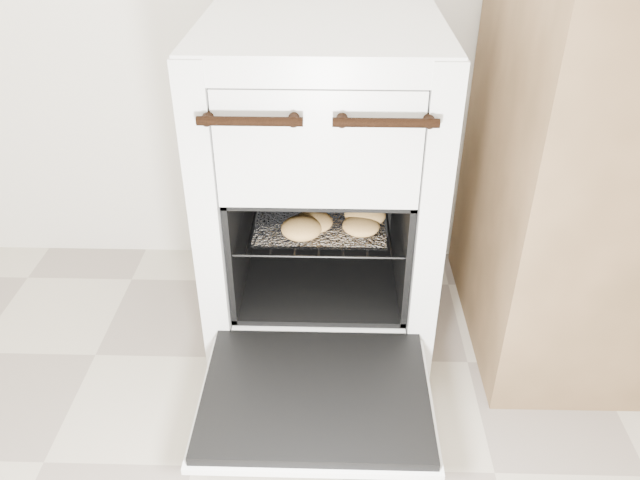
{
  "coord_description": "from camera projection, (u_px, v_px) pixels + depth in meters",
  "views": [
    {
      "loc": [
        -0.03,
        -0.2,
        1.16
      ],
      "look_at": [
        -0.06,
        1.06,
        0.36
      ],
      "focal_mm": 35.0,
      "sensor_mm": 36.0,
      "label": 1
    }
  ],
  "objects": [
    {
      "name": "oven_rack",
      "position": [
        321.0,
        216.0,
        1.54
      ],
      "size": [
        0.4,
        0.38,
        0.01
      ],
      "color": "black",
      "rests_on": "stove"
    },
    {
      "name": "baked_rolls",
      "position": [
        346.0,
        214.0,
        1.49
      ],
      "size": [
        0.27,
        0.25,
        0.05
      ],
      "color": "tan",
      "rests_on": "foil_sheet"
    },
    {
      "name": "oven_door",
      "position": [
        316.0,
        395.0,
        1.31
      ],
      "size": [
        0.49,
        0.38,
        0.03
      ],
      "color": "black",
      "rests_on": "stove"
    },
    {
      "name": "foil_sheet",
      "position": [
        321.0,
        218.0,
        1.52
      ],
      "size": [
        0.31,
        0.27,
        0.01
      ],
      "primitive_type": "cube",
      "color": "white",
      "rests_on": "oven_rack"
    },
    {
      "name": "stove",
      "position": [
        321.0,
        197.0,
        1.58
      ],
      "size": [
        0.54,
        0.61,
        0.84
      ],
      "color": "silver",
      "rests_on": "ground"
    }
  ]
}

